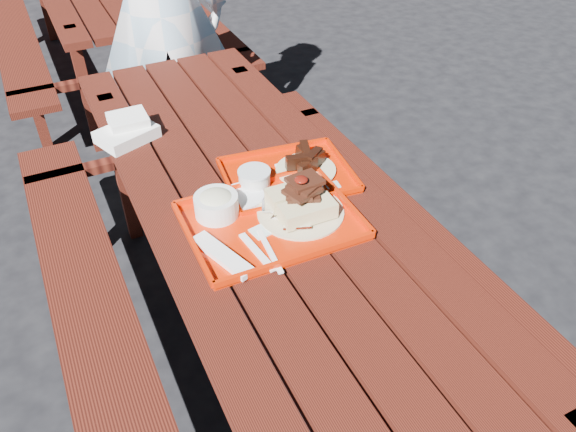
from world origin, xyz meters
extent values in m
plane|color=black|center=(0.00, 0.00, 0.00)|extent=(60.00, 60.00, 0.00)
cube|color=#4A170E|center=(-0.30, 0.00, 0.73)|extent=(0.14, 2.40, 0.04)
cube|color=#4A170E|center=(-0.15, 0.00, 0.73)|extent=(0.14, 2.40, 0.04)
cube|color=#4A170E|center=(0.00, 0.00, 0.73)|extent=(0.14, 2.40, 0.04)
cube|color=#4A170E|center=(0.15, 0.00, 0.73)|extent=(0.14, 2.40, 0.04)
cube|color=#4A170E|center=(0.30, 0.00, 0.73)|extent=(0.14, 2.40, 0.04)
cube|color=#4A170E|center=(-0.58, 0.00, 0.43)|extent=(0.25, 2.40, 0.04)
cube|color=#4A170E|center=(-0.58, 0.84, 0.21)|extent=(0.06, 0.06, 0.42)
cube|color=#4A170E|center=(0.58, 0.00, 0.43)|extent=(0.25, 2.40, 0.04)
cube|color=#4A170E|center=(0.58, 0.84, 0.21)|extent=(0.06, 0.06, 0.42)
cube|color=#4A170E|center=(-0.30, 0.96, 0.38)|extent=(0.06, 0.06, 0.75)
cube|color=#4A170E|center=(0.30, 0.96, 0.38)|extent=(0.06, 0.06, 0.75)
cube|color=#4A170E|center=(0.00, 0.96, 0.43)|extent=(1.40, 0.06, 0.04)
cube|color=#4A170E|center=(-0.58, 2.80, 0.43)|extent=(0.25, 2.40, 0.04)
cube|color=#4A170E|center=(-0.58, 1.96, 0.21)|extent=(0.06, 0.06, 0.42)
cube|color=#4A170E|center=(-0.58, 3.64, 0.21)|extent=(0.06, 0.06, 0.42)
cube|color=#4A170E|center=(0.58, 2.80, 0.43)|extent=(0.25, 2.40, 0.04)
cube|color=#4A170E|center=(0.58, 1.96, 0.21)|extent=(0.06, 0.06, 0.42)
cube|color=#4A170E|center=(0.58, 3.64, 0.21)|extent=(0.06, 0.06, 0.42)
cube|color=#4A170E|center=(-0.30, 1.84, 0.38)|extent=(0.06, 0.06, 0.75)
cube|color=#4A170E|center=(0.30, 1.84, 0.38)|extent=(0.06, 0.06, 0.75)
cube|color=#4A170E|center=(0.00, 1.84, 0.43)|extent=(1.40, 0.06, 0.04)
cube|color=red|center=(-0.03, -0.09, 0.76)|extent=(0.49, 0.38, 0.01)
cube|color=red|center=(-0.02, 0.10, 0.77)|extent=(0.48, 0.02, 0.02)
cube|color=red|center=(-0.03, -0.27, 0.77)|extent=(0.48, 0.02, 0.02)
cube|color=red|center=(0.22, -0.09, 0.77)|extent=(0.02, 0.37, 0.02)
cube|color=red|center=(-0.27, -0.08, 0.77)|extent=(0.02, 0.37, 0.02)
cylinder|color=#C5B28B|center=(0.07, -0.09, 0.77)|extent=(0.26, 0.26, 0.01)
cube|color=#D1C087|center=(0.07, -0.13, 0.80)|extent=(0.17, 0.08, 0.05)
cube|color=#D1C087|center=(0.07, -0.04, 0.80)|extent=(0.17, 0.08, 0.05)
ellipsoid|color=#540E07|center=(0.07, -0.09, 0.90)|extent=(0.04, 0.04, 0.02)
cylinder|color=white|center=(-0.16, 0.01, 0.80)|extent=(0.13, 0.13, 0.07)
ellipsoid|color=beige|center=(-0.16, 0.01, 0.82)|extent=(0.11, 0.11, 0.05)
cylinder|color=white|center=(-0.06, 0.06, 0.77)|extent=(0.14, 0.14, 0.01)
cube|color=white|center=(-0.21, -0.17, 0.77)|extent=(0.12, 0.22, 0.02)
cube|color=white|center=(-0.12, -0.20, 0.77)|extent=(0.04, 0.18, 0.01)
cube|color=white|center=(-0.08, -0.21, 0.77)|extent=(0.03, 0.19, 0.01)
cube|color=white|center=(-0.07, -0.12, 0.77)|extent=(0.06, 0.06, 0.00)
cube|color=red|center=(0.12, 0.11, 0.76)|extent=(0.44, 0.36, 0.01)
cube|color=red|center=(0.14, 0.26, 0.77)|extent=(0.40, 0.06, 0.02)
cube|color=red|center=(0.10, -0.05, 0.77)|extent=(0.40, 0.06, 0.02)
cube|color=red|center=(0.32, 0.08, 0.77)|extent=(0.05, 0.31, 0.02)
cube|color=red|center=(-0.08, 0.13, 0.77)|extent=(0.05, 0.31, 0.02)
cube|color=white|center=(0.17, 0.10, 0.76)|extent=(0.15, 0.15, 0.01)
cylinder|color=beige|center=(0.19, 0.10, 0.77)|extent=(0.20, 0.20, 0.01)
cylinder|color=silver|center=(0.00, 0.10, 0.79)|extent=(0.10, 0.10, 0.05)
cylinder|color=silver|center=(0.00, 0.10, 0.81)|extent=(0.11, 0.11, 0.01)
cube|color=white|center=(0.09, 0.00, 0.77)|extent=(0.17, 0.08, 0.01)
cube|color=silver|center=(0.23, -0.01, 0.76)|extent=(0.05, 0.04, 0.00)
cube|color=white|center=(-0.29, 0.58, 0.77)|extent=(0.24, 0.21, 0.05)
cube|color=white|center=(-0.28, 0.61, 0.81)|extent=(0.14, 0.11, 0.04)
imported|color=#99BDD7|center=(0.08, 1.41, 0.92)|extent=(0.75, 0.59, 1.84)
camera|label=1|loc=(-0.54, -1.26, 1.83)|focal=35.00mm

